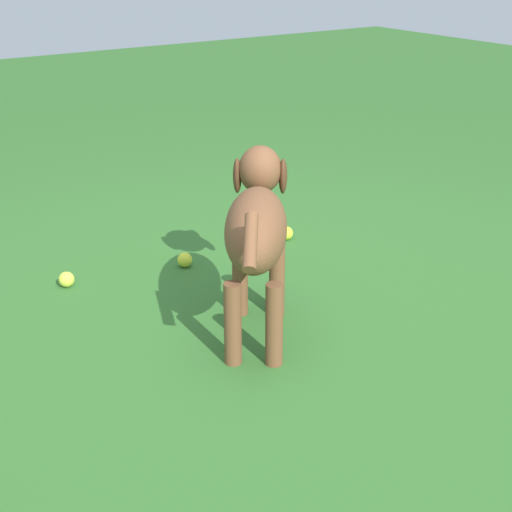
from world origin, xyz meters
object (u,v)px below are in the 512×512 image
object	(u,v)px
dog	(257,226)
tennis_ball_2	(286,233)
tennis_ball_0	(185,260)
tennis_ball_1	(66,279)

from	to	relation	value
dog	tennis_ball_2	xyz separation A→B (m)	(0.66, -0.62, -0.38)
dog	tennis_ball_0	distance (m)	0.76
dog	tennis_ball_0	size ratio (longest dim) A/B	11.76
tennis_ball_1	tennis_ball_2	size ratio (longest dim) A/B	1.00
tennis_ball_2	tennis_ball_1	bearing A→B (deg)	84.98
dog	tennis_ball_0	bearing A→B (deg)	31.71
dog	tennis_ball_0	xyz separation A→B (m)	(0.66, -0.06, -0.38)
dog	tennis_ball_2	distance (m)	0.99
dog	tennis_ball_1	distance (m)	0.96
tennis_ball_1	dog	bearing A→B (deg)	-149.17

